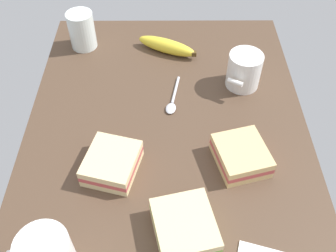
{
  "coord_description": "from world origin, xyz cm",
  "views": [
    {
      "loc": [
        -55.19,
        0.24,
        67.53
      ],
      "look_at": [
        0.0,
        0.0,
        5.0
      ],
      "focal_mm": 41.07,
      "sensor_mm": 36.0,
      "label": 1
    }
  ],
  "objects_px": {
    "sandwich_side": "(113,163)",
    "banana": "(168,46)",
    "spoon": "(174,101)",
    "sandwich_main": "(186,227)",
    "glass_of_milk": "(83,32)",
    "coffee_mug_black": "(245,70)",
    "sandwich_extra": "(242,156)"
  },
  "relations": [
    {
      "from": "sandwich_side",
      "to": "sandwich_extra",
      "type": "xyz_separation_m",
      "value": [
        0.02,
        -0.26,
        0.0
      ]
    },
    {
      "from": "coffee_mug_black",
      "to": "glass_of_milk",
      "type": "relative_size",
      "value": 1.02
    },
    {
      "from": "sandwich_side",
      "to": "banana",
      "type": "xyz_separation_m",
      "value": [
        0.39,
        -0.11,
        -0.0
      ]
    },
    {
      "from": "sandwich_side",
      "to": "glass_of_milk",
      "type": "height_order",
      "value": "glass_of_milk"
    },
    {
      "from": "sandwich_side",
      "to": "sandwich_extra",
      "type": "bearing_deg",
      "value": -86.12
    },
    {
      "from": "glass_of_milk",
      "to": "spoon",
      "type": "xyz_separation_m",
      "value": [
        -0.22,
        -0.24,
        -0.04
      ]
    },
    {
      "from": "glass_of_milk",
      "to": "banana",
      "type": "height_order",
      "value": "glass_of_milk"
    },
    {
      "from": "sandwich_side",
      "to": "banana",
      "type": "distance_m",
      "value": 0.41
    },
    {
      "from": "coffee_mug_black",
      "to": "glass_of_milk",
      "type": "height_order",
      "value": "glass_of_milk"
    },
    {
      "from": "sandwich_side",
      "to": "glass_of_milk",
      "type": "relative_size",
      "value": 1.3
    },
    {
      "from": "sandwich_side",
      "to": "banana",
      "type": "height_order",
      "value": "sandwich_side"
    },
    {
      "from": "sandwich_side",
      "to": "spoon",
      "type": "height_order",
      "value": "sandwich_side"
    },
    {
      "from": "sandwich_side",
      "to": "banana",
      "type": "relative_size",
      "value": 0.79
    },
    {
      "from": "coffee_mug_black",
      "to": "sandwich_side",
      "type": "distance_m",
      "value": 0.4
    },
    {
      "from": "sandwich_extra",
      "to": "sandwich_side",
      "type": "bearing_deg",
      "value": 93.88
    },
    {
      "from": "sandwich_side",
      "to": "glass_of_milk",
      "type": "xyz_separation_m",
      "value": [
        0.42,
        0.12,
        0.02
      ]
    },
    {
      "from": "coffee_mug_black",
      "to": "spoon",
      "type": "bearing_deg",
      "value": 109.81
    },
    {
      "from": "sandwich_side",
      "to": "spoon",
      "type": "relative_size",
      "value": 1.01
    },
    {
      "from": "coffee_mug_black",
      "to": "glass_of_milk",
      "type": "bearing_deg",
      "value": 68.88
    },
    {
      "from": "sandwich_main",
      "to": "spoon",
      "type": "relative_size",
      "value": 1.05
    },
    {
      "from": "sandwich_main",
      "to": "glass_of_milk",
      "type": "bearing_deg",
      "value": 24.82
    },
    {
      "from": "sandwich_main",
      "to": "sandwich_extra",
      "type": "bearing_deg",
      "value": -37.5
    },
    {
      "from": "coffee_mug_black",
      "to": "glass_of_milk",
      "type": "distance_m",
      "value": 0.45
    },
    {
      "from": "coffee_mug_black",
      "to": "sandwich_side",
      "type": "xyz_separation_m",
      "value": [
        -0.26,
        0.3,
        -0.02
      ]
    },
    {
      "from": "sandwich_extra",
      "to": "glass_of_milk",
      "type": "xyz_separation_m",
      "value": [
        0.4,
        0.38,
        0.02
      ]
    },
    {
      "from": "sandwich_extra",
      "to": "banana",
      "type": "bearing_deg",
      "value": 22.13
    },
    {
      "from": "sandwich_extra",
      "to": "banana",
      "type": "height_order",
      "value": "sandwich_extra"
    },
    {
      "from": "glass_of_milk",
      "to": "spoon",
      "type": "distance_m",
      "value": 0.33
    },
    {
      "from": "sandwich_main",
      "to": "sandwich_side",
      "type": "height_order",
      "value": "same"
    },
    {
      "from": "coffee_mug_black",
      "to": "sandwich_side",
      "type": "height_order",
      "value": "coffee_mug_black"
    },
    {
      "from": "glass_of_milk",
      "to": "spoon",
      "type": "height_order",
      "value": "glass_of_milk"
    },
    {
      "from": "sandwich_main",
      "to": "banana",
      "type": "distance_m",
      "value": 0.53
    }
  ]
}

